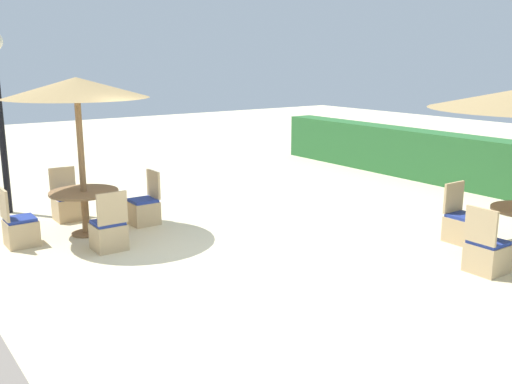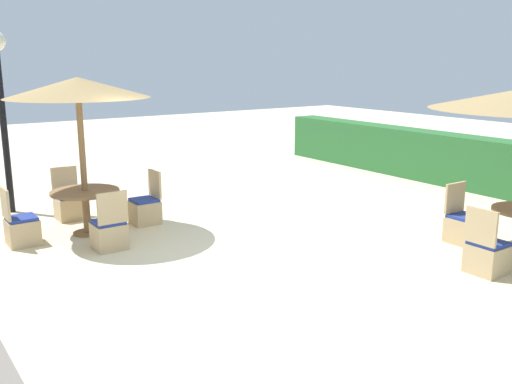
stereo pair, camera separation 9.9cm
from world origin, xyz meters
The scene contains 11 objects.
ground_plane centered at (0.00, 0.00, 0.00)m, with size 40.00×40.00×0.00m, color beige.
hedge_row centered at (0.00, 6.90, 0.58)m, with size 13.00×0.70×1.16m, color #2D6B33.
lamp_post centered at (-4.45, -1.94, 2.35)m, with size 0.36×0.36×3.32m.
parasol_front_left centered at (-2.27, -1.23, 2.38)m, with size 2.25×2.25×2.55m.
round_table_front_left centered at (-2.27, -1.23, 0.58)m, with size 1.11×1.11×0.73m.
patio_chair_front_left_east centered at (-1.30, -1.21, 0.26)m, with size 0.46×0.46×0.93m.
patio_chair_front_left_north centered at (-2.28, -0.18, 0.26)m, with size 0.46×0.46×0.93m.
patio_chair_front_left_south centered at (-2.28, -2.26, 0.26)m, with size 0.46×0.46×0.93m.
patio_chair_front_left_west centered at (-3.33, -1.19, 0.26)m, with size 0.46×0.46×0.93m.
patio_chair_back_right_south centered at (2.58, 2.59, 0.26)m, with size 0.46×0.46×0.93m.
patio_chair_back_right_west centered at (1.58, 3.48, 0.26)m, with size 0.46×0.46×0.93m.
Camera 2 is at (6.76, -4.12, 2.84)m, focal length 40.00 mm.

